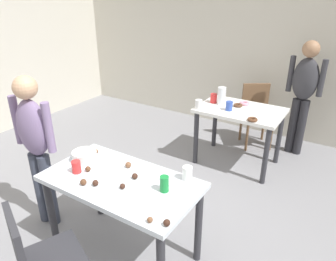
{
  "coord_description": "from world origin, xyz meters",
  "views": [
    {
      "loc": [
        1.51,
        -1.52,
        2.11
      ],
      "look_at": [
        0.09,
        0.7,
        0.9
      ],
      "focal_mm": 33.72,
      "sensor_mm": 36.0,
      "label": 1
    }
  ],
  "objects_px": {
    "person_adult_far": "(304,89)",
    "mixing_bowl": "(84,156)",
    "soda_can": "(164,184)",
    "chair_far_table": "(256,111)",
    "dining_table_far": "(240,118)",
    "person_girl_near": "(36,141)",
    "pitcher_far": "(222,96)",
    "dining_table_near": "(121,191)",
    "chair_near_table": "(39,257)"
  },
  "relations": [
    {
      "from": "dining_table_far",
      "to": "person_adult_far",
      "type": "xyz_separation_m",
      "value": [
        0.57,
        0.7,
        0.28
      ]
    },
    {
      "from": "dining_table_near",
      "to": "person_adult_far",
      "type": "height_order",
      "value": "person_adult_far"
    },
    {
      "from": "dining_table_far",
      "to": "person_adult_far",
      "type": "relative_size",
      "value": 0.67
    },
    {
      "from": "person_girl_near",
      "to": "person_adult_far",
      "type": "bearing_deg",
      "value": 58.56
    },
    {
      "from": "person_girl_near",
      "to": "dining_table_near",
      "type": "bearing_deg",
      "value": 4.92
    },
    {
      "from": "chair_near_table",
      "to": "person_girl_near",
      "type": "relative_size",
      "value": 0.59
    },
    {
      "from": "dining_table_far",
      "to": "mixing_bowl",
      "type": "bearing_deg",
      "value": -109.52
    },
    {
      "from": "chair_near_table",
      "to": "person_adult_far",
      "type": "relative_size",
      "value": 0.57
    },
    {
      "from": "person_adult_far",
      "to": "mixing_bowl",
      "type": "relative_size",
      "value": 7.37
    },
    {
      "from": "person_girl_near",
      "to": "person_adult_far",
      "type": "distance_m",
      "value": 3.23
    },
    {
      "from": "pitcher_far",
      "to": "mixing_bowl",
      "type": "bearing_deg",
      "value": -101.97
    },
    {
      "from": "dining_table_far",
      "to": "chair_far_table",
      "type": "relative_size",
      "value": 1.16
    },
    {
      "from": "chair_far_table",
      "to": "dining_table_far",
      "type": "bearing_deg",
      "value": -89.89
    },
    {
      "from": "pitcher_far",
      "to": "chair_near_table",
      "type": "bearing_deg",
      "value": -91.57
    },
    {
      "from": "dining_table_near",
      "to": "person_girl_near",
      "type": "bearing_deg",
      "value": -175.08
    },
    {
      "from": "dining_table_near",
      "to": "mixing_bowl",
      "type": "distance_m",
      "value": 0.48
    },
    {
      "from": "soda_can",
      "to": "pitcher_far",
      "type": "xyz_separation_m",
      "value": [
        -0.41,
        1.95,
        0.05
      ]
    },
    {
      "from": "soda_can",
      "to": "pitcher_far",
      "type": "bearing_deg",
      "value": 101.89
    },
    {
      "from": "person_adult_far",
      "to": "pitcher_far",
      "type": "height_order",
      "value": "person_adult_far"
    },
    {
      "from": "chair_far_table",
      "to": "pitcher_far",
      "type": "relative_size",
      "value": 3.91
    },
    {
      "from": "person_girl_near",
      "to": "dining_table_far",
      "type": "bearing_deg",
      "value": 61.44
    },
    {
      "from": "person_adult_far",
      "to": "mixing_bowl",
      "type": "distance_m",
      "value": 2.9
    },
    {
      "from": "mixing_bowl",
      "to": "person_adult_far",
      "type": "bearing_deg",
      "value": 64.54
    },
    {
      "from": "chair_near_table",
      "to": "person_adult_far",
      "type": "height_order",
      "value": "person_adult_far"
    },
    {
      "from": "dining_table_near",
      "to": "dining_table_far",
      "type": "relative_size",
      "value": 1.21
    },
    {
      "from": "dining_table_near",
      "to": "person_adult_far",
      "type": "relative_size",
      "value": 0.81
    },
    {
      "from": "chair_near_table",
      "to": "person_adult_far",
      "type": "bearing_deg",
      "value": 74.97
    },
    {
      "from": "dining_table_near",
      "to": "person_adult_far",
      "type": "xyz_separation_m",
      "value": [
        0.79,
        2.68,
        0.27
      ]
    },
    {
      "from": "chair_near_table",
      "to": "person_girl_near",
      "type": "distance_m",
      "value": 1.07
    },
    {
      "from": "chair_far_table",
      "to": "person_girl_near",
      "type": "height_order",
      "value": "person_girl_near"
    },
    {
      "from": "dining_table_near",
      "to": "pitcher_far",
      "type": "distance_m",
      "value": 2.02
    },
    {
      "from": "person_adult_far",
      "to": "person_girl_near",
      "type": "bearing_deg",
      "value": -121.44
    },
    {
      "from": "chair_far_table",
      "to": "soda_can",
      "type": "bearing_deg",
      "value": -86.84
    },
    {
      "from": "chair_far_table",
      "to": "soda_can",
      "type": "relative_size",
      "value": 7.13
    },
    {
      "from": "chair_near_table",
      "to": "person_girl_near",
      "type": "bearing_deg",
      "value": 141.13
    },
    {
      "from": "dining_table_near",
      "to": "dining_table_far",
      "type": "height_order",
      "value": "same"
    },
    {
      "from": "dining_table_far",
      "to": "mixing_bowl",
      "type": "distance_m",
      "value": 2.04
    },
    {
      "from": "chair_far_table",
      "to": "person_adult_far",
      "type": "xyz_separation_m",
      "value": [
        0.57,
        0.01,
        0.42
      ]
    },
    {
      "from": "dining_table_near",
      "to": "chair_near_table",
      "type": "height_order",
      "value": "chair_near_table"
    },
    {
      "from": "person_girl_near",
      "to": "soda_can",
      "type": "bearing_deg",
      "value": 6.06
    },
    {
      "from": "dining_table_far",
      "to": "pitcher_far",
      "type": "relative_size",
      "value": 4.55
    },
    {
      "from": "person_girl_near",
      "to": "pitcher_far",
      "type": "xyz_separation_m",
      "value": [
        0.85,
        2.08,
        -0.01
      ]
    },
    {
      "from": "dining_table_far",
      "to": "person_girl_near",
      "type": "distance_m",
      "value": 2.35
    },
    {
      "from": "soda_can",
      "to": "chair_far_table",
      "type": "bearing_deg",
      "value": 93.16
    },
    {
      "from": "person_girl_near",
      "to": "mixing_bowl",
      "type": "distance_m",
      "value": 0.47
    },
    {
      "from": "person_girl_near",
      "to": "pitcher_far",
      "type": "height_order",
      "value": "person_girl_near"
    },
    {
      "from": "person_girl_near",
      "to": "soda_can",
      "type": "height_order",
      "value": "person_girl_near"
    },
    {
      "from": "dining_table_near",
      "to": "dining_table_far",
      "type": "xyz_separation_m",
      "value": [
        0.23,
        1.98,
        -0.01
      ]
    },
    {
      "from": "dining_table_far",
      "to": "person_girl_near",
      "type": "bearing_deg",
      "value": -118.56
    },
    {
      "from": "soda_can",
      "to": "pitcher_far",
      "type": "height_order",
      "value": "pitcher_far"
    }
  ]
}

